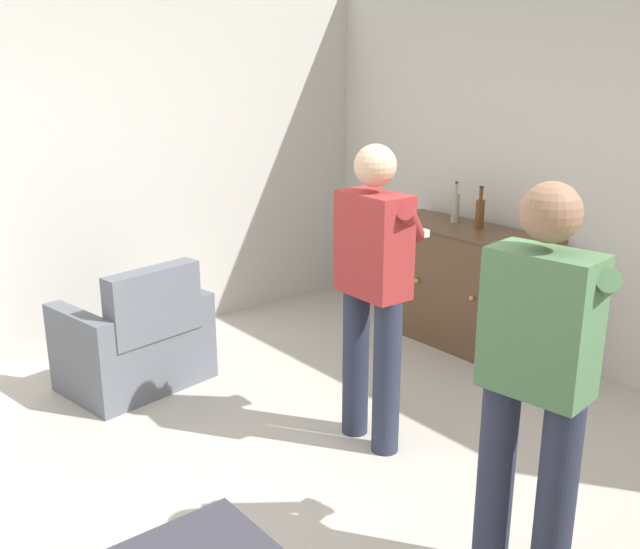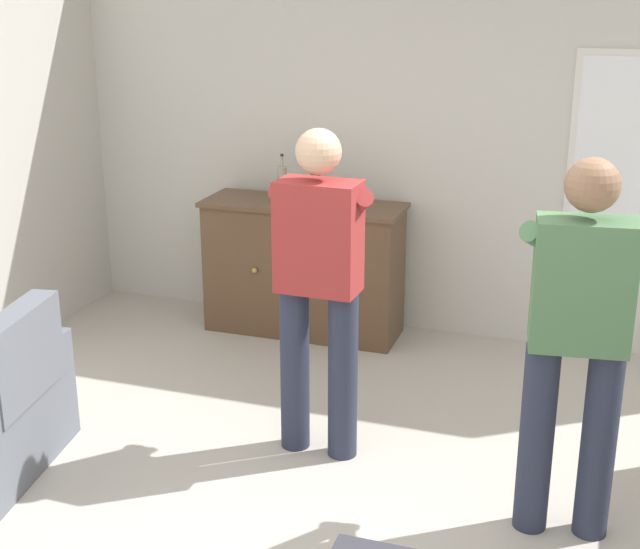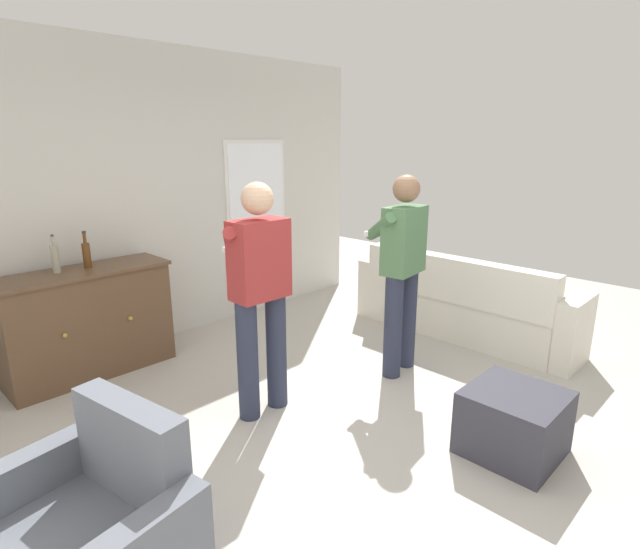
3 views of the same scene
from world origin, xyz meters
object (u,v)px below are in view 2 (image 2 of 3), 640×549
object	(u,v)px
sideboard_cabinet	(304,268)
person_standing_right	(578,333)
bottle_liquor_amber	(315,185)
person_standing_left	(319,279)
bottle_wine_green	(282,182)

from	to	relation	value
sideboard_cabinet	person_standing_right	bearing A→B (deg)	-44.56
bottle_liquor_amber	person_standing_left	world-z (taller)	person_standing_left
sideboard_cabinet	person_standing_left	distance (m)	1.71
sideboard_cabinet	bottle_liquor_amber	xyz separation A→B (m)	(0.07, 0.04, 0.57)
bottle_liquor_amber	person_standing_left	xyz separation A→B (m)	(0.56, -1.56, -0.10)
person_standing_right	sideboard_cabinet	bearing A→B (deg)	135.44
sideboard_cabinet	person_standing_left	world-z (taller)	person_standing_left
sideboard_cabinet	bottle_wine_green	distance (m)	0.60
bottle_wine_green	person_standing_left	bearing A→B (deg)	-63.11
bottle_liquor_amber	person_standing_left	size ratio (longest dim) A/B	0.18
sideboard_cabinet	person_standing_left	xyz separation A→B (m)	(0.63, -1.52, 0.48)
sideboard_cabinet	person_standing_right	xyz separation A→B (m)	(1.87, -1.84, 0.48)
sideboard_cabinet	person_standing_left	bearing A→B (deg)	-67.51
sideboard_cabinet	bottle_wine_green	world-z (taller)	bottle_wine_green
bottle_wine_green	bottle_liquor_amber	world-z (taller)	bottle_wine_green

